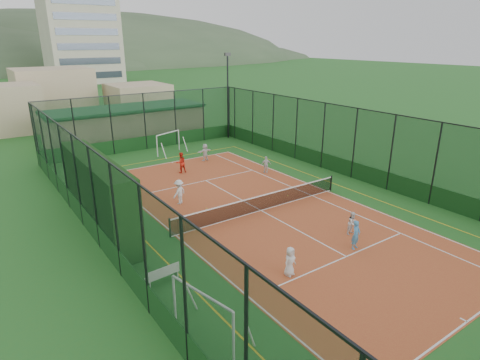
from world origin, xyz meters
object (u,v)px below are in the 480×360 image
(futsal_goal_far, at_px, (168,143))
(child_near_mid, at_px, (356,235))
(futsal_goal_near, at_px, (202,318))
(child_far_left, at_px, (179,192))
(coach, at_px, (181,163))
(apartment_tower, at_px, (78,13))
(white_bench, at_px, (162,274))
(child_far_right, at_px, (266,165))
(floodlight_ne, at_px, (228,96))
(child_far_back, at_px, (205,152))
(child_near_right, at_px, (353,223))
(child_near_left, at_px, (290,261))
(clubhouse, at_px, (126,123))

(futsal_goal_far, bearing_deg, child_near_mid, -111.78)
(futsal_goal_far, distance_m, child_near_mid, 20.60)
(futsal_goal_near, xyz_separation_m, child_far_left, (4.72, 11.03, -0.17))
(coach, bearing_deg, apartment_tower, -96.55)
(white_bench, height_order, child_far_right, child_far_right)
(floodlight_ne, xyz_separation_m, white_bench, (-16.40, -20.09, -3.72))
(child_far_back, bearing_deg, futsal_goal_near, 54.02)
(child_near_right, relative_size, child_far_right, 0.94)
(apartment_tower, distance_m, white_bench, 88.96)
(futsal_goal_near, distance_m, child_far_back, 20.99)
(apartment_tower, xyz_separation_m, futsal_goal_far, (-10.99, -67.48, -14.09))
(futsal_goal_near, xyz_separation_m, child_near_left, (4.98, 1.33, -0.28))
(clubhouse, height_order, child_far_left, clubhouse)
(child_far_right, bearing_deg, clubhouse, -50.86)
(clubhouse, relative_size, child_far_right, 11.93)
(child_far_right, bearing_deg, coach, -11.66)
(child_near_mid, bearing_deg, child_far_right, 58.67)
(child_far_left, relative_size, coach, 0.98)
(futsal_goal_far, height_order, child_far_right, futsal_goal_far)
(floodlight_ne, height_order, clubhouse, floodlight_ne)
(child_near_mid, height_order, child_far_left, child_far_left)
(futsal_goal_far, height_order, child_far_back, futsal_goal_far)
(futsal_goal_far, relative_size, child_near_mid, 1.98)
(floodlight_ne, height_order, futsal_goal_far, floodlight_ne)
(floodlight_ne, xyz_separation_m, coach, (-9.17, -7.58, -3.34))
(child_near_left, bearing_deg, child_far_right, 44.14)
(floodlight_ne, distance_m, child_near_mid, 24.18)
(floodlight_ne, xyz_separation_m, child_near_left, (-11.76, -22.63, -3.47))
(child_near_left, distance_m, child_near_right, 5.27)
(clubhouse, height_order, child_near_right, clubhouse)
(child_near_mid, bearing_deg, clubhouse, 78.30)
(child_far_right, bearing_deg, white_bench, 59.22)
(child_near_mid, bearing_deg, apartment_tower, 69.22)
(white_bench, xyz_separation_m, child_far_left, (4.38, 7.15, 0.36))
(child_far_back, bearing_deg, floodlight_ne, -141.74)
(child_near_left, height_order, coach, coach)
(futsal_goal_near, bearing_deg, apartment_tower, -25.29)
(clubhouse, height_order, child_far_right, clubhouse)
(apartment_tower, height_order, child_near_mid, apartment_tower)
(child_far_left, bearing_deg, futsal_goal_far, -137.48)
(futsal_goal_near, bearing_deg, clubhouse, -28.07)
(futsal_goal_far, relative_size, child_far_left, 1.86)
(white_bench, relative_size, child_near_left, 1.11)
(floodlight_ne, distance_m, child_far_right, 12.43)
(floodlight_ne, distance_m, child_near_right, 22.84)
(apartment_tower, xyz_separation_m, child_far_back, (-9.51, -71.27, -14.28))
(child_far_left, distance_m, child_far_back, 9.21)
(white_bench, distance_m, child_near_mid, 9.12)
(floodlight_ne, height_order, coach, floodlight_ne)
(floodlight_ne, distance_m, clubhouse, 10.47)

